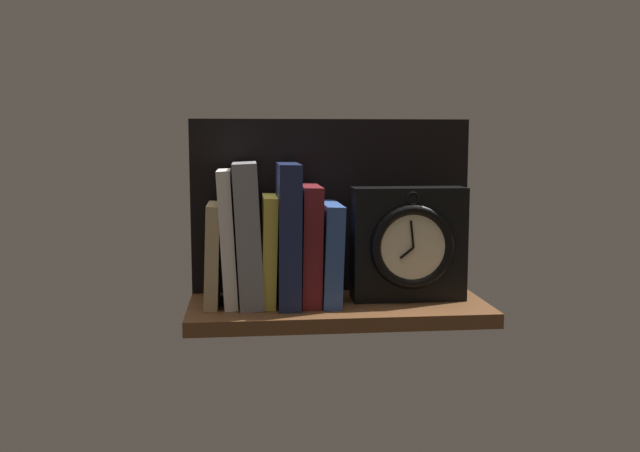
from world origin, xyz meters
TOP-DOWN VIEW (x-y plane):
  - ground_plane at (0.00, 0.00)cm, footprint 52.41×22.19cm
  - back_panel at (0.00, 10.49)cm, footprint 52.41×1.20cm
  - book_tan_shortstories at (-21.77, 1.47)cm, footprint 3.03×12.21cm
  - book_white_catcher at (-19.17, 1.47)cm, footprint 3.40×12.60cm
  - book_gray_chess at (-15.66, 1.47)cm, footprint 5.21×14.31cm
  - book_yellow_seinlanguage at (-12.10, 1.47)cm, footprint 2.98×13.05cm
  - book_navy_bierce at (-8.73, 1.47)cm, footprint 4.02×16.84cm
  - book_maroon_dawkins at (-4.90, 1.47)cm, footprint 3.73×14.11cm
  - book_blue_modern at (-1.36, 1.47)cm, footprint 3.76×15.48cm
  - framed_clock at (12.82, 0.92)cm, footprint 20.22×7.65cm

SIDE VIEW (x-z plane):
  - ground_plane at x=0.00cm, z-range -2.50..0.00cm
  - book_blue_modern at x=-1.36cm, z-range -0.05..17.55cm
  - book_tan_shortstories at x=-21.77cm, z-range -0.04..17.66cm
  - book_yellow_seinlanguage at x=-12.10cm, z-range -0.03..18.93cm
  - framed_clock at x=12.82cm, z-range 0.00..20.22cm
  - book_maroon_dawkins at x=-4.90cm, z-range -0.03..20.69cm
  - book_white_catcher at x=-19.17cm, z-range -0.04..23.50cm
  - book_navy_bierce at x=-8.73cm, z-range -0.02..24.55cm
  - book_gray_chess at x=-15.66cm, z-range -0.08..24.76cm
  - back_panel at x=0.00cm, z-range 0.00..32.40cm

